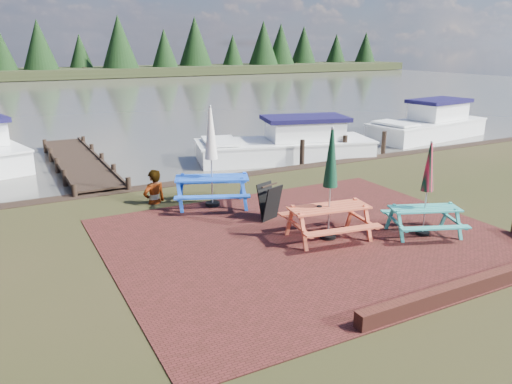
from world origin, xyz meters
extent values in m
plane|color=black|center=(0.00, 0.00, 0.00)|extent=(120.00, 120.00, 0.00)
cube|color=#3C1713|center=(0.00, 1.00, 0.01)|extent=(9.00, 7.50, 0.02)
cube|color=#4C1E16|center=(1.50, -2.60, 0.15)|extent=(6.00, 0.22, 0.30)
cube|color=#423F38|center=(0.00, 37.00, 0.00)|extent=(120.00, 60.00, 0.02)
cube|color=black|center=(0.00, 66.00, 0.50)|extent=(120.00, 10.00, 1.20)
cube|color=teal|center=(2.51, -0.05, 0.66)|extent=(1.72, 1.17, 0.04)
cube|color=teal|center=(2.28, -0.61, 0.40)|extent=(1.57, 0.79, 0.04)
cube|color=teal|center=(2.73, 0.52, 0.40)|extent=(1.57, 0.79, 0.04)
cube|color=teal|center=(1.86, 0.21, 0.33)|extent=(0.58, 1.32, 0.66)
cube|color=teal|center=(3.16, -0.30, 0.33)|extent=(0.58, 1.32, 0.66)
cylinder|color=black|center=(2.51, -0.05, 0.04)|extent=(0.32, 0.32, 0.09)
cylinder|color=#B2B2B7|center=(2.51, -0.05, 1.12)|extent=(0.03, 0.03, 2.23)
cone|color=red|center=(2.51, -0.05, 1.65)|extent=(0.29, 0.29, 1.12)
cube|color=#D95837|center=(0.38, 0.81, 0.76)|extent=(1.94, 0.99, 0.04)
cube|color=#D95837|center=(0.28, 0.11, 0.46)|extent=(1.88, 0.52, 0.04)
cube|color=#D95837|center=(0.48, 1.50, 0.46)|extent=(1.88, 0.52, 0.04)
cube|color=#D95837|center=(-0.42, 0.92, 0.38)|extent=(0.32, 1.61, 0.76)
cube|color=#D95837|center=(1.18, 0.69, 0.38)|extent=(0.32, 1.61, 0.76)
cylinder|color=black|center=(0.38, 0.81, 0.05)|extent=(0.37, 0.37, 0.10)
cylinder|color=#B2B2B7|center=(0.38, 0.81, 1.29)|extent=(0.04, 0.04, 2.58)
cone|color=#0D311E|center=(0.38, 0.81, 1.91)|extent=(0.33, 0.33, 1.29)
cube|color=blue|center=(-1.04, 4.30, 0.82)|extent=(2.14, 1.48, 0.04)
cube|color=blue|center=(-1.32, 3.61, 0.50)|extent=(1.94, 1.01, 0.04)
cube|color=blue|center=(-0.75, 4.99, 0.50)|extent=(1.94, 1.01, 0.04)
cube|color=blue|center=(-1.83, 4.63, 0.41)|extent=(0.74, 1.63, 0.82)
cube|color=blue|center=(-0.24, 3.97, 0.41)|extent=(0.74, 1.63, 0.82)
cylinder|color=black|center=(-1.04, 4.30, 0.06)|extent=(0.40, 0.40, 0.11)
cylinder|color=#B2B2B7|center=(-1.04, 4.30, 1.38)|extent=(0.04, 0.04, 2.77)
cone|color=white|center=(-1.04, 4.30, 2.05)|extent=(0.35, 0.35, 1.38)
cube|color=black|center=(-0.17, 2.44, 0.47)|extent=(0.62, 0.42, 0.93)
cube|color=black|center=(-0.17, 2.76, 0.47)|extent=(0.62, 0.42, 0.93)
cube|color=black|center=(-0.17, 2.60, 0.92)|extent=(0.55, 0.25, 0.03)
cube|color=black|center=(-3.50, 11.50, 0.12)|extent=(1.60, 9.00, 0.06)
cube|color=black|center=(-4.25, 11.50, 0.17)|extent=(0.08, 9.00, 0.08)
cube|color=black|center=(-2.75, 11.50, 0.17)|extent=(0.08, 9.00, 0.08)
cylinder|color=black|center=(-4.30, 7.00, -0.10)|extent=(0.16, 0.16, 1.00)
cylinder|color=black|center=(-2.70, 7.00, -0.10)|extent=(0.16, 0.16, 1.00)
cube|color=white|center=(4.14, 9.00, 0.11)|extent=(7.31, 4.07, 0.92)
cube|color=white|center=(4.14, 9.00, 0.59)|extent=(7.45, 4.15, 0.07)
cube|color=white|center=(4.94, 8.79, 1.03)|extent=(3.25, 2.41, 0.78)
cube|color=#130F37|center=(4.94, 8.79, 1.47)|extent=(3.70, 2.70, 0.17)
cube|color=white|center=(1.59, 9.66, 0.71)|extent=(1.72, 2.29, 0.09)
cube|color=white|center=(12.90, 9.83, 0.13)|extent=(6.77, 3.19, 1.00)
cube|color=white|center=(12.90, 9.83, 0.65)|extent=(6.91, 3.25, 0.08)
cube|color=white|center=(13.68, 9.93, 1.13)|extent=(2.94, 2.02, 0.85)
cube|color=#130F37|center=(13.68, 9.93, 1.61)|extent=(3.35, 2.26, 0.18)
cube|color=white|center=(10.45, 9.48, 0.78)|extent=(1.43, 2.10, 0.10)
imported|color=gray|center=(-2.38, 5.33, 0.96)|extent=(0.80, 0.62, 1.92)
camera|label=1|loc=(-6.15, -7.96, 4.36)|focal=35.00mm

